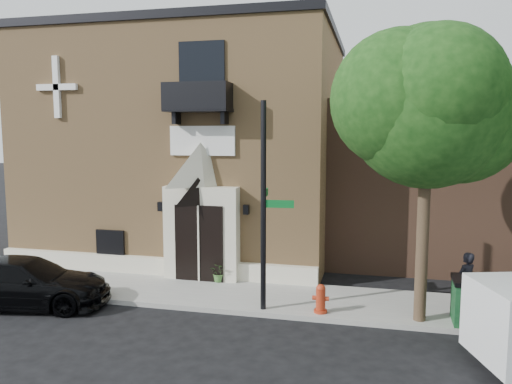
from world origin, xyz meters
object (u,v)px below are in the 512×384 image
(black_sedan, at_px, (25,282))
(street_sign, at_px, (264,206))
(pedestrian_near, at_px, (466,283))
(fire_hydrant, at_px, (321,299))
(dumpster, at_px, (489,302))

(black_sedan, height_order, street_sign, street_sign)
(black_sedan, xyz_separation_m, pedestrian_near, (12.65, 2.01, 0.29))
(black_sedan, height_order, fire_hydrant, black_sedan)
(black_sedan, distance_m, pedestrian_near, 12.81)
(dumpster, distance_m, pedestrian_near, 0.94)
(black_sedan, bearing_deg, street_sign, -92.97)
(pedestrian_near, bearing_deg, fire_hydrant, -28.01)
(fire_hydrant, relative_size, pedestrian_near, 0.47)
(fire_hydrant, bearing_deg, dumpster, 1.76)
(fire_hydrant, bearing_deg, black_sedan, -172.79)
(black_sedan, height_order, pedestrian_near, pedestrian_near)
(street_sign, distance_m, dumpster, 6.46)
(street_sign, height_order, fire_hydrant, street_sign)
(dumpster, xyz_separation_m, pedestrian_near, (-0.47, 0.78, 0.25))
(black_sedan, bearing_deg, fire_hydrant, -94.09)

